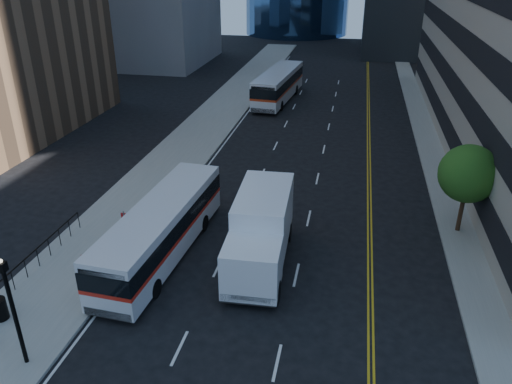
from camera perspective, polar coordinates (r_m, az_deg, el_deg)
ground at (r=23.62m, az=2.78°, el=-12.03°), size 160.00×160.00×0.00m
sidewalk_west at (r=47.67m, az=-5.18°, el=7.98°), size 5.00×90.00×0.15m
sidewalk_east at (r=46.29m, az=18.84°, el=6.15°), size 2.00×90.00×0.15m
street_tree at (r=29.36m, az=23.11°, el=1.92°), size 3.20×3.20×5.10m
lamp_post at (r=20.68m, az=-26.03°, el=-11.84°), size 0.28×0.28×4.56m
bus_front at (r=26.23m, az=-10.74°, el=-4.14°), size 3.19×11.50×2.93m
bus_rear at (r=54.67m, az=2.58°, el=12.14°), size 3.80×12.49×3.17m
box_truck at (r=24.95m, az=0.55°, el=-4.50°), size 2.91×7.63×3.60m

